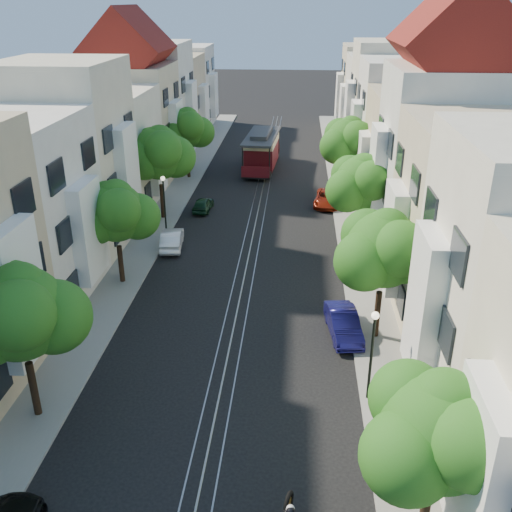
% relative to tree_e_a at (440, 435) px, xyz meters
% --- Properties ---
extents(ground, '(200.00, 200.00, 0.00)m').
position_rel_tree_e_a_xyz_m(ground, '(-7.26, 31.02, -4.40)').
color(ground, black).
rests_on(ground, ground).
extents(sidewalk_east, '(2.50, 80.00, 0.12)m').
position_rel_tree_e_a_xyz_m(sidewalk_east, '(-0.01, 31.02, -4.34)').
color(sidewalk_east, gray).
rests_on(sidewalk_east, ground).
extents(sidewalk_west, '(2.50, 80.00, 0.12)m').
position_rel_tree_e_a_xyz_m(sidewalk_west, '(-14.51, 31.02, -4.34)').
color(sidewalk_west, gray).
rests_on(sidewalk_west, ground).
extents(rail_left, '(0.06, 80.00, 0.02)m').
position_rel_tree_e_a_xyz_m(rail_left, '(-7.81, 31.02, -4.39)').
color(rail_left, gray).
rests_on(rail_left, ground).
extents(rail_slot, '(0.06, 80.00, 0.02)m').
position_rel_tree_e_a_xyz_m(rail_slot, '(-7.26, 31.02, -4.39)').
color(rail_slot, gray).
rests_on(rail_slot, ground).
extents(rail_right, '(0.06, 80.00, 0.02)m').
position_rel_tree_e_a_xyz_m(rail_right, '(-6.71, 31.02, -4.39)').
color(rail_right, gray).
rests_on(rail_right, ground).
extents(lane_line, '(0.08, 80.00, 0.01)m').
position_rel_tree_e_a_xyz_m(lane_line, '(-7.26, 31.02, -4.40)').
color(lane_line, tan).
rests_on(lane_line, ground).
extents(townhouses_east, '(7.75, 72.00, 12.00)m').
position_rel_tree_e_a_xyz_m(townhouses_east, '(4.61, 30.94, 0.79)').
color(townhouses_east, beige).
rests_on(townhouses_east, ground).
extents(townhouses_west, '(7.75, 72.00, 11.76)m').
position_rel_tree_e_a_xyz_m(townhouses_west, '(-19.13, 30.94, 0.68)').
color(townhouses_west, silver).
rests_on(townhouses_west, ground).
extents(tree_e_a, '(4.72, 3.87, 6.27)m').
position_rel_tree_e_a_xyz_m(tree_e_a, '(0.00, 0.00, 0.00)').
color(tree_e_a, black).
rests_on(tree_e_a, ground).
extents(tree_e_b, '(4.93, 4.08, 6.68)m').
position_rel_tree_e_a_xyz_m(tree_e_b, '(0.00, 12.00, 0.34)').
color(tree_e_b, black).
rests_on(tree_e_b, ground).
extents(tree_e_c, '(4.84, 3.99, 6.52)m').
position_rel_tree_e_a_xyz_m(tree_e_c, '(0.00, 23.00, 0.20)').
color(tree_e_c, black).
rests_on(tree_e_c, ground).
extents(tree_e_d, '(5.01, 4.16, 6.85)m').
position_rel_tree_e_a_xyz_m(tree_e_d, '(0.00, 34.00, 0.47)').
color(tree_e_d, black).
rests_on(tree_e_d, ground).
extents(tree_w_a, '(4.93, 4.08, 6.68)m').
position_rel_tree_e_a_xyz_m(tree_w_a, '(-14.40, 5.00, 0.34)').
color(tree_w_a, black).
rests_on(tree_w_a, ground).
extents(tree_w_b, '(4.72, 3.87, 6.27)m').
position_rel_tree_e_a_xyz_m(tree_w_b, '(-14.40, 17.00, 0.00)').
color(tree_w_b, black).
rests_on(tree_w_b, ground).
extents(tree_w_c, '(5.13, 4.28, 7.09)m').
position_rel_tree_e_a_xyz_m(tree_w_c, '(-14.40, 28.00, 0.67)').
color(tree_w_c, black).
rests_on(tree_w_c, ground).
extents(tree_w_d, '(4.84, 3.99, 6.52)m').
position_rel_tree_e_a_xyz_m(tree_w_d, '(-14.40, 39.00, 0.20)').
color(tree_w_d, black).
rests_on(tree_w_d, ground).
extents(lamp_east, '(0.32, 0.32, 4.16)m').
position_rel_tree_e_a_xyz_m(lamp_east, '(-0.96, 7.02, -1.55)').
color(lamp_east, black).
rests_on(lamp_east, ground).
extents(lamp_west, '(0.32, 0.32, 4.16)m').
position_rel_tree_e_a_xyz_m(lamp_west, '(-13.56, 25.02, -1.55)').
color(lamp_west, black).
rests_on(lamp_west, ground).
extents(cable_car, '(3.44, 9.27, 3.50)m').
position_rel_tree_e_a_xyz_m(cable_car, '(-7.76, 42.48, -2.32)').
color(cable_car, black).
rests_on(cable_car, ground).
extents(parked_car_e_mid, '(1.89, 4.10, 1.30)m').
position_rel_tree_e_a_xyz_m(parked_car_e_mid, '(-1.66, 12.13, -3.75)').
color(parked_car_e_mid, '#0F0D44').
rests_on(parked_car_e_mid, ground).
extents(parked_car_e_far, '(2.53, 4.54, 1.20)m').
position_rel_tree_e_a_xyz_m(parked_car_e_far, '(-1.66, 32.12, -3.80)').
color(parked_car_e_far, maroon).
rests_on(parked_car_e_far, ground).
extents(parked_car_w_mid, '(1.76, 3.95, 1.26)m').
position_rel_tree_e_a_xyz_m(parked_car_w_mid, '(-12.59, 22.48, -3.77)').
color(parked_car_w_mid, white).
rests_on(parked_car_w_mid, ground).
extents(parked_car_w_far, '(1.49, 3.30, 1.10)m').
position_rel_tree_e_a_xyz_m(parked_car_w_far, '(-11.66, 30.03, -3.85)').
color(parked_car_w_far, '#143320').
rests_on(parked_car_w_far, ground).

